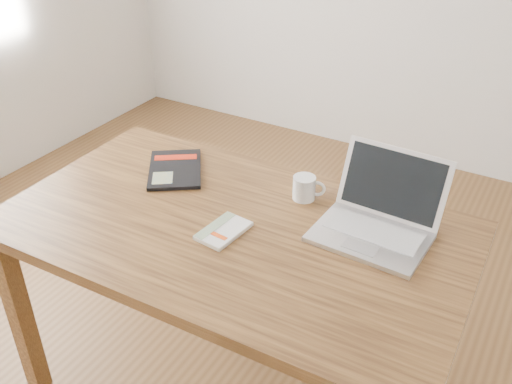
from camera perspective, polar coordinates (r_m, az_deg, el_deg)
The scene contains 6 objects.
room at distance 1.67m, azimuth -4.81°, elevation 17.66°, with size 4.04×4.04×2.70m.
desk at distance 1.81m, azimuth -2.33°, elevation -5.55°, with size 1.45×0.85×0.75m.
white_guidebook at distance 1.72m, azimuth -3.27°, elevation -3.90°, with size 0.12×0.18×0.01m.
black_guidebook at distance 2.06m, azimuth -8.11°, elevation 2.28°, with size 0.31×0.33×0.01m.
laptop at distance 1.74m, azimuth 12.11°, elevation -2.50°, with size 0.34×0.33×0.22m.
coffee_mug at distance 1.87m, azimuth 4.92°, elevation 0.46°, with size 0.11×0.07×0.08m.
Camera 1 is at (0.85, -1.33, 1.76)m, focal length 40.00 mm.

